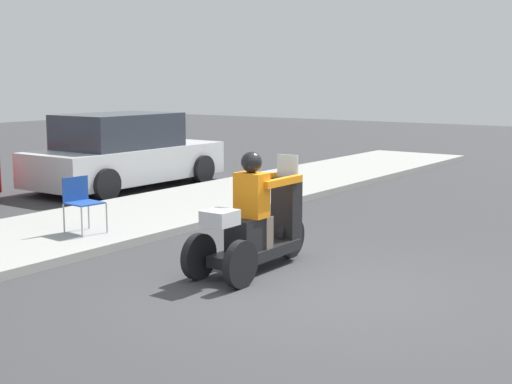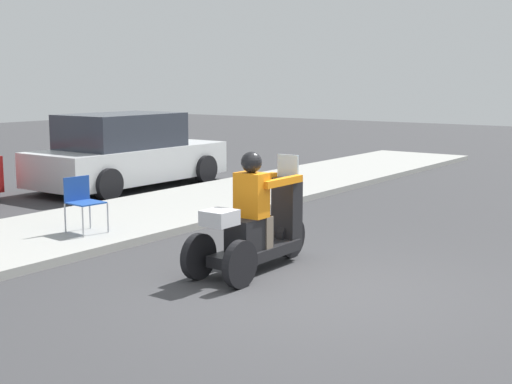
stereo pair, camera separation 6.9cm
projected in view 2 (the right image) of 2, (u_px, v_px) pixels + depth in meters
ground_plane at (313, 291)px, 8.05m from camera, size 60.00×60.00×0.00m
sidewalk_strip at (52, 234)px, 10.71m from camera, size 28.00×2.80×0.12m
motorcycle_trike at (256, 227)px, 8.87m from camera, size 2.09×0.72×1.50m
folding_chair_set_back at (82, 198)px, 10.52m from camera, size 0.50×0.50×0.82m
parked_car_lot_far at (127, 153)px, 15.59m from camera, size 4.56×2.04×1.63m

